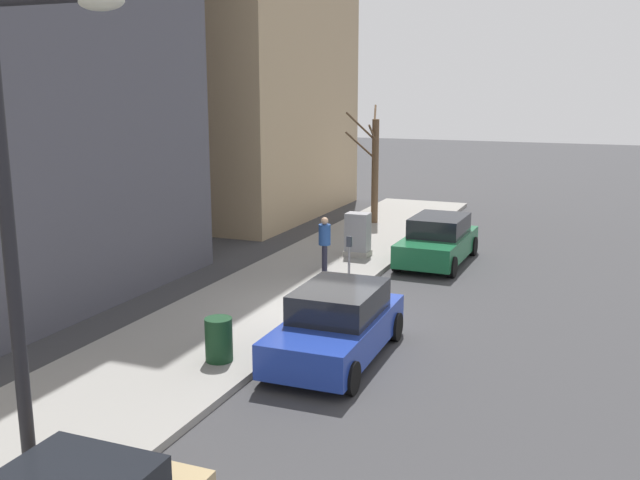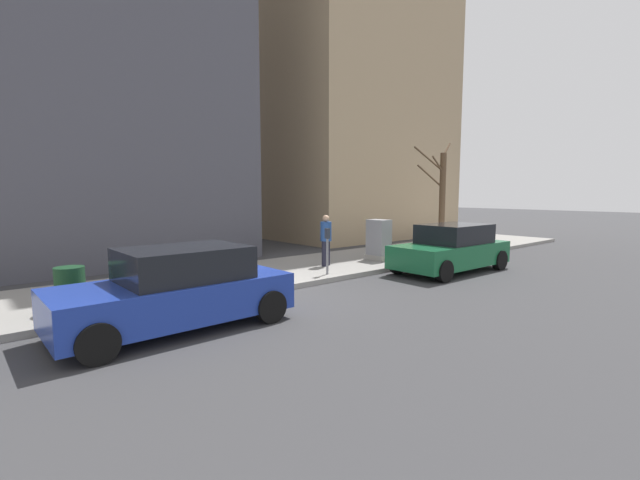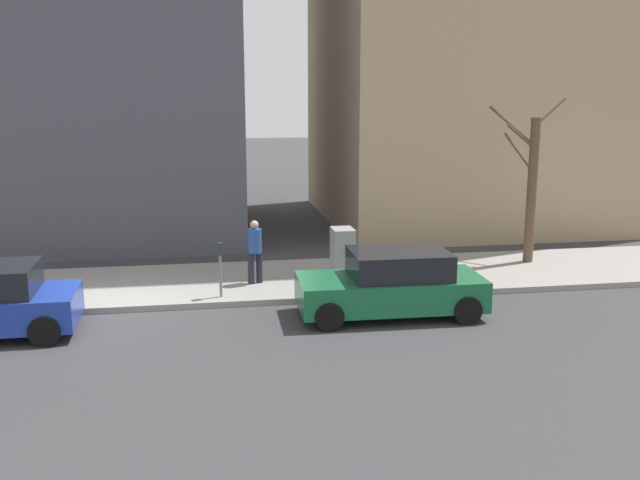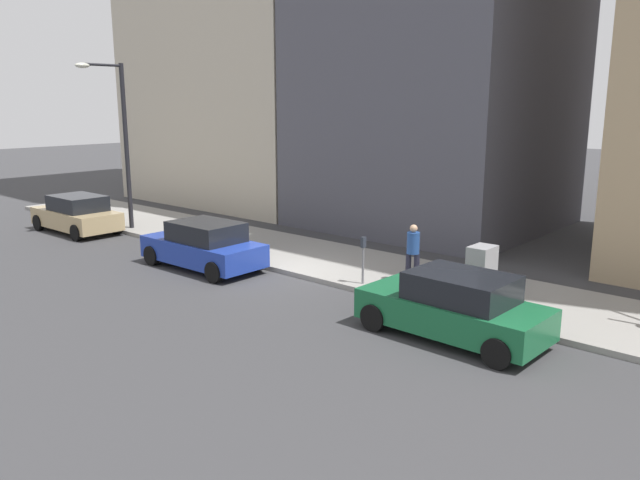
{
  "view_description": "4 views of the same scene",
  "coord_description": "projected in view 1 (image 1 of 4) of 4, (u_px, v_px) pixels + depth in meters",
  "views": [
    {
      "loc": [
        -6.16,
        15.76,
        5.63
      ],
      "look_at": [
        0.89,
        -1.55,
        1.58
      ],
      "focal_mm": 40.0,
      "sensor_mm": 36.0,
      "label": 1
    },
    {
      "loc": [
        -8.77,
        5.54,
        2.53
      ],
      "look_at": [
        -0.25,
        -1.77,
        1.28
      ],
      "focal_mm": 24.0,
      "sensor_mm": 36.0,
      "label": 2
    },
    {
      "loc": [
        -16.41,
        -2.22,
        5.11
      ],
      "look_at": [
        0.65,
        -5.13,
        1.44
      ],
      "focal_mm": 40.0,
      "sensor_mm": 36.0,
      "label": 3
    },
    {
      "loc": [
        -13.11,
        -12.98,
        5.2
      ],
      "look_at": [
        0.03,
        -1.4,
        1.3
      ],
      "focal_mm": 35.0,
      "sensor_mm": 36.0,
      "label": 4
    }
  ],
  "objects": [
    {
      "name": "pedestrian_near_meter",
      "position": [
        325.0,
        241.0,
        21.31
      ],
      "size": [
        0.36,
        0.38,
        1.66
      ],
      "rotation": [
        0.0,
        0.0,
        1.93
      ],
      "color": "#1E1E2D",
      "rests_on": "sidewalk"
    },
    {
      "name": "sidewalk",
      "position": [
        258.0,
        305.0,
        18.45
      ],
      "size": [
        4.0,
        36.0,
        0.15
      ],
      "primitive_type": "cube",
      "color": "gray",
      "rests_on": "ground"
    },
    {
      "name": "parked_car_green",
      "position": [
        438.0,
        241.0,
        23.0
      ],
      "size": [
        2.0,
        4.24,
        1.52
      ],
      "rotation": [
        0.0,
        0.0,
        -0.02
      ],
      "color": "#196038",
      "rests_on": "ground"
    },
    {
      "name": "utility_box",
      "position": [
        358.0,
        235.0,
        23.31
      ],
      "size": [
        0.83,
        0.61,
        1.43
      ],
      "color": "#A8A399",
      "rests_on": "sidewalk"
    },
    {
      "name": "trash_bin",
      "position": [
        219.0,
        339.0,
        14.43
      ],
      "size": [
        0.56,
        0.56,
        0.9
      ],
      "primitive_type": "cylinder",
      "color": "#14381E",
      "rests_on": "sidewalk"
    },
    {
      "name": "ground_plane",
      "position": [
        330.0,
        317.0,
        17.73
      ],
      "size": [
        120.0,
        120.0,
        0.0
      ],
      "primitive_type": "plane",
      "color": "#38383A"
    },
    {
      "name": "streetlamp",
      "position": [
        24.0,
        224.0,
        8.52
      ],
      "size": [
        1.97,
        0.32,
        6.5
      ],
      "color": "black",
      "rests_on": "sidewalk"
    },
    {
      "name": "parking_meter",
      "position": [
        349.0,
        254.0,
        20.08
      ],
      "size": [
        0.14,
        0.1,
        1.35
      ],
      "color": "slate",
      "rests_on": "sidewalk"
    },
    {
      "name": "parked_car_blue",
      "position": [
        337.0,
        325.0,
        14.9
      ],
      "size": [
        1.98,
        4.23,
        1.52
      ],
      "rotation": [
        0.0,
        0.0,
        0.02
      ],
      "color": "#1E389E",
      "rests_on": "ground"
    },
    {
      "name": "bare_tree",
      "position": [
        374.0,
        168.0,
        28.72
      ],
      "size": [
        1.31,
        2.09,
        4.74
      ],
      "color": "brown",
      "rests_on": "sidewalk"
    }
  ]
}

